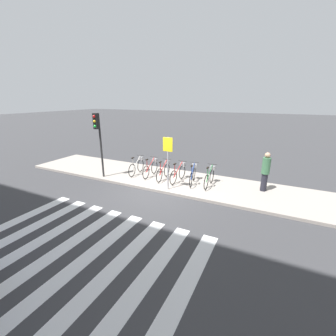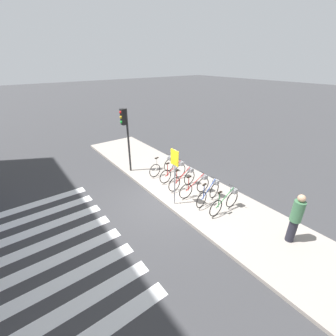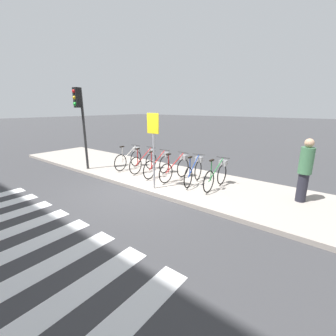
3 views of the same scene
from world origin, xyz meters
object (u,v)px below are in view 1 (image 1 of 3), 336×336
at_px(parked_bicycle_2, 164,170).
at_px(parked_bicycle_3, 179,172).
at_px(sign_post, 168,155).
at_px(traffic_light, 98,132).
at_px(parked_bicycle_0, 137,166).
at_px(parked_bicycle_4, 193,174).
at_px(parked_bicycle_1, 151,167).
at_px(pedestrian, 265,171).
at_px(parked_bicycle_5, 210,176).

height_order(parked_bicycle_2, parked_bicycle_3, same).
relative_size(parked_bicycle_2, parked_bicycle_3, 1.00).
height_order(parked_bicycle_3, sign_post, sign_post).
xyz_separation_m(traffic_light, sign_post, (3.79, 0.05, -0.75)).
xyz_separation_m(parked_bicycle_0, parked_bicycle_4, (3.19, 0.01, 0.00)).
height_order(parked_bicycle_0, parked_bicycle_1, same).
bearing_deg(pedestrian, traffic_light, -166.90).
xyz_separation_m(parked_bicycle_3, parked_bicycle_5, (1.53, 0.11, 0.00)).
bearing_deg(parked_bicycle_1, pedestrian, 4.41).
height_order(parked_bicycle_5, traffic_light, traffic_light).
relative_size(parked_bicycle_3, pedestrian, 0.94).
bearing_deg(parked_bicycle_4, parked_bicycle_0, -179.80).
relative_size(parked_bicycle_2, traffic_light, 0.50).
height_order(parked_bicycle_2, traffic_light, traffic_light).
xyz_separation_m(parked_bicycle_4, sign_post, (-0.72, -1.27, 1.16)).
distance_m(parked_bicycle_1, parked_bicycle_5, 3.17).
relative_size(pedestrian, sign_post, 0.74).
relative_size(parked_bicycle_0, parked_bicycle_2, 1.00).
xyz_separation_m(parked_bicycle_1, pedestrian, (5.50, 0.42, 0.48)).
bearing_deg(parked_bicycle_0, traffic_light, -135.21).
bearing_deg(pedestrian, parked_bicycle_4, -171.70).
bearing_deg(parked_bicycle_1, parked_bicycle_0, -176.81).
bearing_deg(parked_bicycle_3, parked_bicycle_5, 3.95).
bearing_deg(parked_bicycle_3, parked_bicycle_4, 4.81).
xyz_separation_m(parked_bicycle_1, parked_bicycle_3, (1.63, -0.10, 0.00)).
height_order(parked_bicycle_3, parked_bicycle_5, same).
height_order(parked_bicycle_4, sign_post, sign_post).
xyz_separation_m(parked_bicycle_3, parked_bicycle_4, (0.71, 0.06, 0.00)).
relative_size(parked_bicycle_0, parked_bicycle_4, 1.01).
xyz_separation_m(parked_bicycle_0, traffic_light, (-1.32, -1.31, 1.91)).
bearing_deg(parked_bicycle_3, traffic_light, -161.60).
bearing_deg(sign_post, parked_bicycle_3, 89.66).
height_order(parked_bicycle_4, traffic_light, traffic_light).
relative_size(parked_bicycle_1, parked_bicycle_4, 1.01).
bearing_deg(traffic_light, parked_bicycle_1, 32.12).
height_order(parked_bicycle_1, parked_bicycle_3, same).
relative_size(parked_bicycle_1, parked_bicycle_5, 1.00).
xyz_separation_m(parked_bicycle_5, sign_post, (-1.54, -1.31, 1.16)).
height_order(parked_bicycle_4, parked_bicycle_5, same).
bearing_deg(parked_bicycle_2, parked_bicycle_5, 3.26).
bearing_deg(parked_bicycle_0, sign_post, -26.99).
bearing_deg(parked_bicycle_1, parked_bicycle_4, -0.88).
relative_size(parked_bicycle_0, sign_post, 0.69).
bearing_deg(sign_post, parked_bicycle_0, 153.01).
distance_m(parked_bicycle_0, parked_bicycle_5, 4.01).
distance_m(parked_bicycle_5, traffic_light, 5.82).
distance_m(parked_bicycle_1, parked_bicycle_3, 1.64).
relative_size(parked_bicycle_1, parked_bicycle_3, 1.00).
bearing_deg(parked_bicycle_0, parked_bicycle_2, -2.63).
bearing_deg(parked_bicycle_5, parked_bicycle_1, -179.82).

